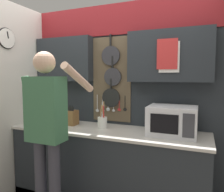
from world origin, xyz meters
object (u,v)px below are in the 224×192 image
(microwave, at_px, (172,121))
(person, at_px, (47,122))
(utensil_crock, at_px, (102,121))
(knife_block, at_px, (72,117))

(microwave, distance_m, person, 1.33)
(utensil_crock, bearing_deg, knife_block, -179.96)
(microwave, xyz_separation_m, knife_block, (-1.28, 0.00, -0.06))
(microwave, distance_m, utensil_crock, 0.85)
(knife_block, xyz_separation_m, utensil_crock, (0.44, 0.00, -0.02))
(knife_block, height_order, utensil_crock, utensil_crock)
(microwave, bearing_deg, utensil_crock, 179.94)
(microwave, relative_size, utensil_crock, 1.54)
(microwave, relative_size, person, 0.29)
(utensil_crock, xyz_separation_m, person, (-0.32, -0.65, 0.09))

